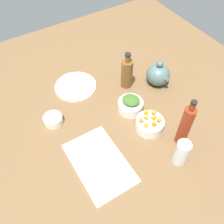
{
  "coord_description": "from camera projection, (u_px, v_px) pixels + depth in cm",
  "views": [
    {
      "loc": [
        66.91,
        -41.18,
        103.38
      ],
      "look_at": [
        0.0,
        0.0,
        8.0
      ],
      "focal_mm": 40.25,
      "sensor_mm": 36.0,
      "label": 1
    }
  ],
  "objects": [
    {
      "name": "tofu_cube_3",
      "position": [
        70.0,
        80.0,
        1.42
      ],
      "size": [
        2.79,
        2.79,
        2.2
      ],
      "primitive_type": "cube",
      "rotation": [
        0.0,
        0.0,
        0.33
      ],
      "color": "white",
      "rests_on": "plate_tofu"
    },
    {
      "name": "carrot_cube_3",
      "position": [
        146.0,
        118.0,
        1.19
      ],
      "size": [
        2.44,
        2.44,
        1.8
      ],
      "primitive_type": "cube",
      "rotation": [
        0.0,
        0.0,
        2.07
      ],
      "color": "orange",
      "rests_on": "bowl_carrots"
    },
    {
      "name": "carrot_cube_5",
      "position": [
        141.0,
        120.0,
        1.18
      ],
      "size": [
        2.25,
        2.25,
        1.8
      ],
      "primitive_type": "cube",
      "rotation": [
        0.0,
        0.0,
        2.84
      ],
      "color": "orange",
      "rests_on": "bowl_carrots"
    },
    {
      "name": "tofu_cube_2",
      "position": [
        78.0,
        80.0,
        1.42
      ],
      "size": [
        3.1,
        3.1,
        2.2
      ],
      "primitive_type": "cube",
      "rotation": [
        0.0,
        0.0,
        2.43
      ],
      "color": "white",
      "rests_on": "plate_tofu"
    },
    {
      "name": "tabletop",
      "position": [
        112.0,
        120.0,
        1.29
      ],
      "size": [
        190.0,
        190.0,
        3.0
      ],
      "primitive_type": "cube",
      "color": "brown",
      "rests_on": "ground"
    },
    {
      "name": "drinking_glass_0",
      "position": [
        181.0,
        153.0,
        1.07
      ],
      "size": [
        6.09,
        6.09,
        13.31
      ],
      "primitive_type": "cylinder",
      "color": "white",
      "rests_on": "tabletop"
    },
    {
      "name": "carrot_cube_7",
      "position": [
        154.0,
        113.0,
        1.21
      ],
      "size": [
        2.38,
        2.38,
        1.8
      ],
      "primitive_type": "cube",
      "rotation": [
        0.0,
        0.0,
        0.42
      ],
      "color": "orange",
      "rests_on": "bowl_carrots"
    },
    {
      "name": "bottle_0",
      "position": [
        127.0,
        73.0,
        1.36
      ],
      "size": [
        6.32,
        6.32,
        21.79
      ],
      "color": "brown",
      "rests_on": "tabletop"
    },
    {
      "name": "dumpling_3",
      "position": [
        101.0,
        140.0,
        1.16
      ],
      "size": [
        6.19,
        5.53,
        2.72
      ],
      "primitive_type": "pyramid",
      "rotation": [
        0.0,
        0.0,
        0.1
      ],
      "color": "beige",
      "rests_on": "cutting_board"
    },
    {
      "name": "tofu_cube_1",
      "position": [
        82.0,
        86.0,
        1.39
      ],
      "size": [
        2.88,
        2.88,
        2.2
      ],
      "primitive_type": "cube",
      "rotation": [
        0.0,
        0.0,
        0.4
      ],
      "color": "white",
      "rests_on": "plate_tofu"
    },
    {
      "name": "plate_tofu",
      "position": [
        76.0,
        86.0,
        1.41
      ],
      "size": [
        23.16,
        23.16,
        1.2
      ],
      "primitive_type": "cylinder",
      "color": "white",
      "rests_on": "tabletop"
    },
    {
      "name": "bowl_carrots",
      "position": [
        150.0,
        124.0,
        1.21
      ],
      "size": [
        13.53,
        13.53,
        5.76
      ],
      "primitive_type": "cylinder",
      "color": "white",
      "rests_on": "tabletop"
    },
    {
      "name": "chopped_greens_mound",
      "position": [
        131.0,
        100.0,
        1.26
      ],
      "size": [
        12.02,
        11.68,
        3.34
      ],
      "primitive_type": "ellipsoid",
      "rotation": [
        0.0,
        0.0,
        0.57
      ],
      "color": "#376223",
      "rests_on": "bowl_greens"
    },
    {
      "name": "bowl_small_side",
      "position": [
        53.0,
        120.0,
        1.24
      ],
      "size": [
        9.35,
        9.35,
        4.1
      ],
      "primitive_type": "cylinder",
      "color": "white",
      "rests_on": "tabletop"
    },
    {
      "name": "teapot",
      "position": [
        158.0,
        75.0,
        1.39
      ],
      "size": [
        14.96,
        12.99,
        15.24
      ],
      "color": "#4C6665",
      "rests_on": "tabletop"
    },
    {
      "name": "bowl_greens",
      "position": [
        130.0,
        106.0,
        1.29
      ],
      "size": [
        12.81,
        12.81,
        5.65
      ],
      "primitive_type": "cylinder",
      "color": "white",
      "rests_on": "tabletop"
    },
    {
      "name": "dumpling_1",
      "position": [
        99.0,
        157.0,
        1.11
      ],
      "size": [
        5.03,
        5.37,
        2.38
      ],
      "primitive_type": "pyramid",
      "rotation": [
        0.0,
        0.0,
        1.85
      ],
      "color": "beige",
      "rests_on": "cutting_board"
    },
    {
      "name": "carrot_cube_6",
      "position": [
        154.0,
        118.0,
        1.19
      ],
      "size": [
        2.07,
        2.07,
        1.8
      ],
      "primitive_type": "cube",
      "rotation": [
        0.0,
        0.0,
        1.74
      ],
      "color": "orange",
      "rests_on": "bowl_carrots"
    },
    {
      "name": "carrot_cube_1",
      "position": [
        154.0,
        124.0,
        1.17
      ],
      "size": [
        2.07,
        2.07,
        1.8
      ],
      "primitive_type": "cube",
      "rotation": [
        0.0,
        0.0,
        2.98
      ],
      "color": "orange",
      "rests_on": "bowl_carrots"
    },
    {
      "name": "tofu_cube_4",
      "position": [
        67.0,
        87.0,
        1.38
      ],
      "size": [
        2.21,
        2.21,
        2.2
      ],
      "primitive_type": "cube",
      "rotation": [
        0.0,
        0.0,
        1.57
      ],
      "color": "white",
      "rests_on": "plate_tofu"
    },
    {
      "name": "carrot_cube_2",
      "position": [
        146.0,
        112.0,
        1.21
      ],
      "size": [
        2.48,
        2.48,
        1.8
      ],
      "primitive_type": "cube",
      "rotation": [
        0.0,
        0.0,
        2.13
      ],
      "color": "orange",
      "rests_on": "bowl_carrots"
    },
    {
      "name": "bottle_1",
      "position": [
        185.0,
        126.0,
        1.1
      ],
      "size": [
        5.11,
        5.11,
        27.66
      ],
      "color": "maroon",
      "rests_on": "tabletop"
    },
    {
      "name": "carrot_cube_0",
      "position": [
        146.0,
        125.0,
        1.16
      ],
      "size": [
        2.31,
        2.31,
        1.8
      ],
      "primitive_type": "cube",
      "rotation": [
        0.0,
        0.0,
        0.35
      ],
      "color": "orange",
      "rests_on": "bowl_carrots"
    },
    {
      "name": "dumpling_0",
      "position": [
        118.0,
        165.0,
        1.08
      ],
      "size": [
        7.06,
        6.9,
        2.48
      ],
      "primitive_type": "pyramid",
      "rotation": [
        0.0,
        0.0,
        5.75
      ],
      "color": "beige",
      "rests_on": "cutting_board"
    },
    {
      "name": "carrot_cube_4",
      "position": [
        159.0,
        120.0,
        1.18
      ],
      "size": [
        2.45,
        2.45,
        1.8
      ],
      "primitive_type": "cube",
      "rotation": [
        0.0,
        0.0,
        2.08
      ],
      "color": "orange",
      "rests_on": "bowl_carrots"
    },
    {
      "name": "cutting_board",
      "position": [
        99.0,
        163.0,
        1.11
      ],
      "size": [
        33.65,
        21.39,
        1.0
      ],
      "primitive_type": "cube",
      "rotation": [
        0.0,
        0.0,
        -0.0
      ],
      "color": "silver",
      "rests_on": "tabletop"
    },
    {
      "name": "dumpling_2",
      "position": [
        103.0,
        175.0,
        1.05
      ],
      "size": [
        5.77,
        5.82,
        2.55
      ],
      "primitive_type": "pyramid",
      "rotation": [
        0.0,
        0.0,
        2.26
      ],
      "color": "beige",
      "rests_on": "cutting_board"
    },
    {
      "name": "tofu_cube_0",
      "position": [
        74.0,
        85.0,
        1.39
      ],
      "size": [
        2.89,
        2.89,
        2.2
      ],
      "primitive_type": "cube",
      "rotation": [
        0.0,
        0.0,
        2.74
      ],
      "color": "#EFEACD",
      "rests_on": "plate_tofu"
    }
  ]
}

